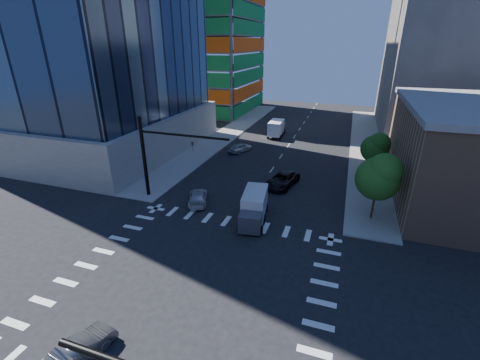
% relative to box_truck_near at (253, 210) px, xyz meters
% --- Properties ---
extents(ground, '(160.00, 160.00, 0.00)m').
position_rel_box_truck_near_xyz_m(ground, '(-1.57, -9.76, -1.26)').
color(ground, black).
rests_on(ground, ground).
extents(road_markings, '(20.00, 20.00, 0.01)m').
position_rel_box_truck_near_xyz_m(road_markings, '(-1.57, -9.76, -1.25)').
color(road_markings, silver).
rests_on(road_markings, ground).
extents(sidewalk_ne, '(5.00, 60.00, 0.15)m').
position_rel_box_truck_near_xyz_m(sidewalk_ne, '(10.93, 30.24, -1.18)').
color(sidewalk_ne, gray).
rests_on(sidewalk_ne, ground).
extents(sidewalk_nw, '(5.00, 60.00, 0.15)m').
position_rel_box_truck_near_xyz_m(sidewalk_nw, '(-14.07, 30.24, -1.18)').
color(sidewalk_nw, gray).
rests_on(sidewalk_nw, ground).
extents(construction_building, '(25.16, 34.50, 70.60)m').
position_rel_box_truck_near_xyz_m(construction_building, '(-28.98, 52.16, 23.35)').
color(construction_building, gray).
rests_on(construction_building, ground).
extents(bg_building_ne, '(24.00, 30.00, 28.00)m').
position_rel_box_truck_near_xyz_m(bg_building_ne, '(25.43, 45.24, 12.74)').
color(bg_building_ne, '#5A5551').
rests_on(bg_building_ne, ground).
extents(signal_mast_nw, '(10.20, 0.40, 9.00)m').
position_rel_box_truck_near_xyz_m(signal_mast_nw, '(-11.56, 1.74, 4.23)').
color(signal_mast_nw, black).
rests_on(signal_mast_nw, sidewalk_nw).
extents(tree_south, '(4.16, 4.16, 6.82)m').
position_rel_box_truck_near_xyz_m(tree_south, '(11.06, 4.14, 3.43)').
color(tree_south, '#382316').
rests_on(tree_south, sidewalk_ne).
extents(tree_north, '(3.54, 3.52, 5.78)m').
position_rel_box_truck_near_xyz_m(tree_north, '(11.36, 16.14, 2.73)').
color(tree_north, '#382316').
rests_on(tree_north, sidewalk_ne).
extents(car_nb_far, '(3.83, 6.19, 1.60)m').
position_rel_box_truck_near_xyz_m(car_nb_far, '(0.92, 9.38, -0.46)').
color(car_nb_far, black).
rests_on(car_nb_far, ground).
extents(car_sb_near, '(3.50, 5.01, 1.35)m').
position_rel_box_truck_near_xyz_m(car_sb_near, '(-6.91, 1.97, -0.59)').
color(car_sb_near, silver).
rests_on(car_sb_near, ground).
extents(car_sb_mid, '(3.37, 4.69, 1.48)m').
position_rel_box_truck_near_xyz_m(car_sb_mid, '(-8.25, 20.28, -0.52)').
color(car_sb_mid, '#B5B8BE').
rests_on(car_sb_mid, ground).
extents(car_sb_cross, '(2.16, 4.48, 1.42)m').
position_rel_box_truck_near_xyz_m(car_sb_cross, '(-4.75, -17.52, -0.55)').
color(car_sb_cross, '#4E4E53').
rests_on(car_sb_cross, ground).
extents(box_truck_near, '(3.07, 5.70, 2.85)m').
position_rel_box_truck_near_xyz_m(box_truck_near, '(0.00, 0.00, 0.00)').
color(box_truck_near, black).
rests_on(box_truck_near, ground).
extents(box_truck_far, '(2.60, 5.80, 3.01)m').
position_rel_box_truck_near_xyz_m(box_truck_far, '(-4.87, 31.64, 0.07)').
color(box_truck_far, black).
rests_on(box_truck_far, ground).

